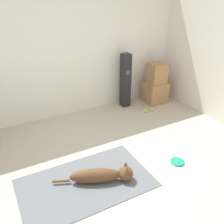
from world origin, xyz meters
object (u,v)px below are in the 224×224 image
object	(u,v)px
frisbee	(177,162)
tennis_ball_by_boxes	(145,111)
cardboard_box_upper	(157,73)
dog	(103,175)
tennis_ball_near_speaker	(152,110)
cardboard_box_lower	(155,92)
floor_speaker	(126,81)

from	to	relation	value
frisbee	tennis_ball_by_boxes	xyz separation A→B (m)	(0.51, 1.56, 0.02)
frisbee	cardboard_box_upper	size ratio (longest dim) A/B	0.48
dog	tennis_ball_near_speaker	world-z (taller)	dog
dog	tennis_ball_by_boxes	distance (m)	2.16
cardboard_box_upper	frisbee	bearing A→B (deg)	-117.85
cardboard_box_lower	floor_speaker	bearing A→B (deg)	168.39
frisbee	tennis_ball_near_speaker	size ratio (longest dim) A/B	3.10
dog	floor_speaker	bearing A→B (deg)	52.27
dog	tennis_ball_by_boxes	xyz separation A→B (m)	(1.65, 1.40, -0.08)
dog	floor_speaker	distance (m)	2.42
cardboard_box_upper	dog	bearing A→B (deg)	-141.02
cardboard_box_lower	tennis_ball_by_boxes	distance (m)	0.63
frisbee	tennis_ball_near_speaker	bearing A→B (deg)	66.43
cardboard_box_lower	dog	bearing A→B (deg)	-140.77
cardboard_box_upper	tennis_ball_by_boxes	bearing A→B (deg)	-145.63
dog	frisbee	xyz separation A→B (m)	(1.14, -0.16, -0.10)
cardboard_box_upper	tennis_ball_by_boxes	size ratio (longest dim) A/B	6.45
floor_speaker	tennis_ball_by_boxes	size ratio (longest dim) A/B	17.05
cardboard_box_lower	frisbee	bearing A→B (deg)	-117.66
cardboard_box_lower	tennis_ball_near_speaker	xyz separation A→B (m)	(-0.33, -0.37, -0.19)
cardboard_box_lower	tennis_ball_near_speaker	distance (m)	0.53
cardboard_box_upper	tennis_ball_near_speaker	size ratio (longest dim) A/B	6.45
floor_speaker	tennis_ball_by_boxes	distance (m)	0.75
cardboard_box_upper	floor_speaker	distance (m)	0.70
tennis_ball_by_boxes	tennis_ball_near_speaker	size ratio (longest dim) A/B	1.00
floor_speaker	tennis_ball_near_speaker	distance (m)	0.81
cardboard_box_lower	tennis_ball_near_speaker	bearing A→B (deg)	-131.58
frisbee	tennis_ball_by_boxes	bearing A→B (deg)	71.81
cardboard_box_lower	floor_speaker	distance (m)	0.77
frisbee	floor_speaker	distance (m)	2.14
frisbee	cardboard_box_lower	distance (m)	2.16
dog	tennis_ball_near_speaker	bearing A→B (deg)	37.23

